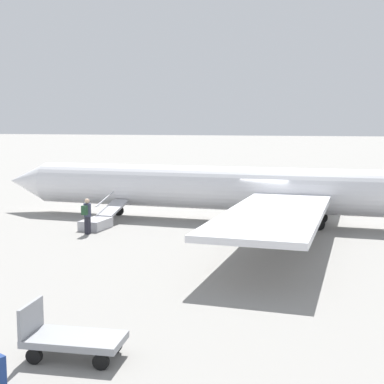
% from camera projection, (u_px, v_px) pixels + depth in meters
% --- Properties ---
extents(ground_plane, '(600.00, 600.00, 0.00)m').
position_uv_depth(ground_plane, '(269.00, 224.00, 28.80)').
color(ground_plane, gray).
extents(airplane_main, '(33.10, 25.60, 6.26)m').
position_uv_depth(airplane_main, '(287.00, 190.00, 28.29)').
color(airplane_main, silver).
rests_on(airplane_main, ground).
extents(boarding_stairs, '(1.46, 4.10, 1.60)m').
position_uv_depth(boarding_stairs, '(99.00, 221.00, 27.70)').
color(boarding_stairs, '#B2B2B7').
rests_on(boarding_stairs, ground).
extents(passenger, '(0.36, 0.55, 1.74)m').
position_uv_depth(passenger, '(87.00, 214.00, 25.88)').
color(passenger, '#23232D').
rests_on(passenger, ground).
extents(luggage_cart, '(2.40, 1.58, 1.22)m').
position_uv_depth(luggage_cart, '(70.00, 338.00, 11.99)').
color(luggage_cart, gray).
rests_on(luggage_cart, ground).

